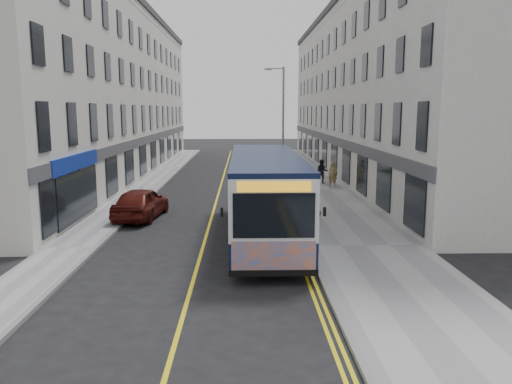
{
  "coord_description": "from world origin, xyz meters",
  "views": [
    {
      "loc": [
        1.57,
        -19.56,
        5.26
      ],
      "look_at": [
        2.13,
        2.39,
        1.6
      ],
      "focal_mm": 35.0,
      "sensor_mm": 36.0,
      "label": 1
    }
  ],
  "objects": [
    {
      "name": "terrace_west",
      "position": [
        -9.0,
        21.0,
        6.5
      ],
      "size": [
        6.0,
        46.0,
        13.0
      ],
      "primitive_type": "cube",
      "color": "silver",
      "rests_on": "ground"
    },
    {
      "name": "road_dbl_yellow_outer",
      "position": [
        3.75,
        12.0,
        0.0
      ],
      "size": [
        0.1,
        64.0,
        0.01
      ],
      "primitive_type": "cube",
      "color": "yellow",
      "rests_on": "ground"
    },
    {
      "name": "pavement_east",
      "position": [
        6.25,
        12.0,
        0.06
      ],
      "size": [
        4.5,
        64.0,
        0.12
      ],
      "primitive_type": "cube",
      "color": "#939396",
      "rests_on": "ground"
    },
    {
      "name": "bicycle",
      "position": [
        4.4,
        3.27,
        0.56
      ],
      "size": [
        1.74,
        0.85,
        0.87
      ],
      "primitive_type": "imported",
      "rotation": [
        0.0,
        0.0,
        1.74
      ],
      "color": "black",
      "rests_on": "pavement_east"
    },
    {
      "name": "kerb_east",
      "position": [
        4.0,
        12.0,
        0.07
      ],
      "size": [
        0.18,
        64.0,
        0.13
      ],
      "primitive_type": "cube",
      "color": "slate",
      "rests_on": "ground"
    },
    {
      "name": "car_white",
      "position": [
        3.2,
        23.43,
        0.65
      ],
      "size": [
        1.54,
        4.02,
        1.31
      ],
      "primitive_type": "imported",
      "rotation": [
        0.0,
        0.0,
        -0.04
      ],
      "color": "silver",
      "rests_on": "ground"
    },
    {
      "name": "terrace_east",
      "position": [
        11.5,
        21.0,
        6.5
      ],
      "size": [
        6.0,
        46.0,
        13.0
      ],
      "primitive_type": "cube",
      "color": "silver",
      "rests_on": "ground"
    },
    {
      "name": "car_maroon",
      "position": [
        -3.4,
        4.33,
        0.77
      ],
      "size": [
        2.33,
        4.7,
        1.54
      ],
      "primitive_type": "imported",
      "rotation": [
        0.0,
        0.0,
        3.02
      ],
      "color": "#4E120D",
      "rests_on": "ground"
    },
    {
      "name": "road_dbl_yellow_inner",
      "position": [
        3.55,
        12.0,
        0.0
      ],
      "size": [
        0.1,
        64.0,
        0.01
      ],
      "primitive_type": "cube",
      "color": "yellow",
      "rests_on": "ground"
    },
    {
      "name": "streetlamp",
      "position": [
        4.17,
        14.0,
        4.38
      ],
      "size": [
        1.32,
        0.18,
        8.0
      ],
      "color": "gray",
      "rests_on": "ground"
    },
    {
      "name": "pedestrian_far",
      "position": [
        7.05,
        14.74,
        0.97
      ],
      "size": [
        0.92,
        0.77,
        1.69
      ],
      "primitive_type": "imported",
      "rotation": [
        0.0,
        0.0,
        -0.17
      ],
      "color": "black",
      "rests_on": "pavement_east"
    },
    {
      "name": "ground",
      "position": [
        0.0,
        0.0,
        0.0
      ],
      "size": [
        140.0,
        140.0,
        0.0
      ],
      "primitive_type": "plane",
      "color": "black",
      "rests_on": "ground"
    },
    {
      "name": "kerb_west",
      "position": [
        -4.0,
        12.0,
        0.07
      ],
      "size": [
        0.18,
        64.0,
        0.13
      ],
      "primitive_type": "cube",
      "color": "slate",
      "rests_on": "ground"
    },
    {
      "name": "road_centre_line",
      "position": [
        0.0,
        12.0,
        0.0
      ],
      "size": [
        0.12,
        64.0,
        0.01
      ],
      "primitive_type": "cube",
      "color": "yellow",
      "rests_on": "ground"
    },
    {
      "name": "pavement_west",
      "position": [
        -5.0,
        12.0,
        0.06
      ],
      "size": [
        2.0,
        64.0,
        0.12
      ],
      "primitive_type": "cube",
      "color": "#939396",
      "rests_on": "ground"
    },
    {
      "name": "city_bus",
      "position": [
        2.46,
        0.54,
        1.87
      ],
      "size": [
        2.75,
        11.8,
        3.43
      ],
      "color": "black",
      "rests_on": "ground"
    },
    {
      "name": "pedestrian_near",
      "position": [
        7.54,
        13.26,
        0.97
      ],
      "size": [
        0.63,
        0.41,
        1.7
      ],
      "primitive_type": "imported",
      "rotation": [
        0.0,
        0.0,
        -0.01
      ],
      "color": "olive",
      "rests_on": "pavement_east"
    }
  ]
}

